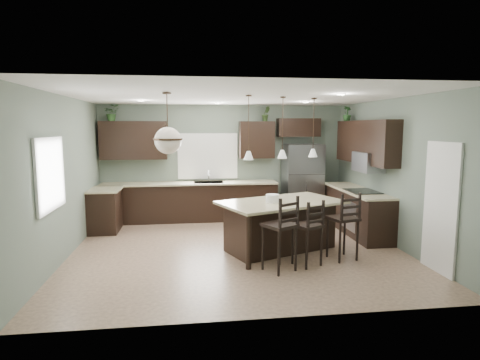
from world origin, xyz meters
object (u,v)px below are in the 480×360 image
bar_stool_left (279,233)px  bar_stool_center (307,233)px  plant_back_left (112,113)px  refrigerator (302,182)px  kitchen_island (281,226)px  serving_dish (272,198)px  bar_stool_right (343,226)px

bar_stool_left → bar_stool_center: bar_stool_left is taller
bar_stool_center → plant_back_left: size_ratio=2.92×
refrigerator → kitchen_island: bearing=-114.1°
serving_dish → bar_stool_center: size_ratio=0.22×
serving_dish → bar_stool_right: bar_stool_right is taller
bar_stool_left → bar_stool_center: (0.51, 0.19, -0.05)m
kitchen_island → bar_stool_right: size_ratio=1.85×
bar_stool_center → bar_stool_right: size_ratio=0.94×
bar_stool_center → bar_stool_right: 0.73m
bar_stool_center → bar_stool_right: (0.69, 0.22, 0.04)m
bar_stool_left → plant_back_left: plant_back_left is taller
serving_dish → refrigerator: bearing=63.1°
kitchen_island → bar_stool_right: bar_stool_right is taller
refrigerator → bar_stool_left: size_ratio=1.53×
bar_stool_left → bar_stool_right: (1.20, 0.41, -0.02)m
refrigerator → plant_back_left: size_ratio=4.91×
bar_stool_left → serving_dish: bearing=54.3°
bar_stool_right → bar_stool_center: bearing=-177.2°
kitchen_island → bar_stool_right: (0.93, -0.61, 0.13)m
refrigerator → bar_stool_right: size_ratio=1.57×
refrigerator → bar_stool_center: 3.43m
bar_stool_left → plant_back_left: bearing=99.5°
kitchen_island → serving_dish: bearing=-180.0°
serving_dish → plant_back_left: size_ratio=0.64×
kitchen_island → bar_stool_left: 1.06m
bar_stool_left → plant_back_left: 5.27m
plant_back_left → refrigerator: bearing=-3.2°
bar_stool_left → kitchen_island: bearing=44.5°
refrigerator → bar_stool_center: refrigerator is taller
refrigerator → serving_dish: size_ratio=7.71×
bar_stool_center → bar_stool_left: bearing=173.5°
plant_back_left → kitchen_island: bearing=-38.6°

